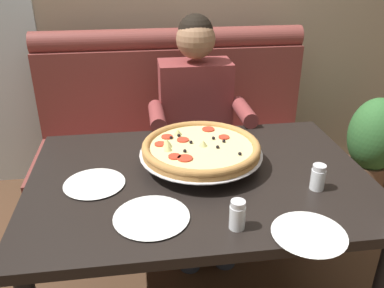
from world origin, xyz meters
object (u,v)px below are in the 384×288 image
(plate_near_left, at_px, (151,215))
(plate_near_right, at_px, (309,232))
(pizza, at_px, (201,148))
(shaker_pepper_flakes, at_px, (318,179))
(potted_plant, at_px, (374,142))
(plate_far_side, at_px, (94,182))
(booth_bench, at_px, (177,151))
(dining_table, at_px, (200,193))
(patio_chair, at_px, (11,80))
(diner_main, at_px, (198,121))
(shaker_oregano, at_px, (237,217))

(plate_near_left, height_order, plate_near_right, same)
(pizza, distance_m, shaker_pepper_flakes, 0.47)
(pizza, height_order, potted_plant, pizza)
(shaker_pepper_flakes, relative_size, plate_far_side, 0.43)
(shaker_pepper_flakes, bearing_deg, booth_bench, 110.93)
(dining_table, xyz_separation_m, potted_plant, (1.35, 0.91, -0.29))
(plate_far_side, distance_m, patio_chair, 2.51)
(booth_bench, height_order, plate_far_side, booth_bench)
(booth_bench, distance_m, diner_main, 0.42)
(plate_far_side, relative_size, potted_plant, 0.33)
(diner_main, bearing_deg, plate_near_right, -80.28)
(booth_bench, distance_m, plate_near_left, 1.27)
(dining_table, distance_m, plate_near_right, 0.51)
(shaker_oregano, bearing_deg, shaker_pepper_flakes, 28.07)
(diner_main, relative_size, pizza, 2.52)
(dining_table, relative_size, plate_near_left, 5.22)
(plate_near_right, xyz_separation_m, plate_far_side, (-0.69, 0.40, -0.00))
(booth_bench, distance_m, potted_plant, 1.35)
(diner_main, bearing_deg, plate_far_side, -126.52)
(shaker_pepper_flakes, bearing_deg, patio_chair, 125.54)
(pizza, height_order, plate_far_side, pizza)
(booth_bench, xyz_separation_m, plate_near_left, (-0.21, -1.19, 0.37))
(shaker_oregano, bearing_deg, plate_far_side, 144.90)
(booth_bench, bearing_deg, dining_table, -90.00)
(dining_table, xyz_separation_m, diner_main, (0.10, 0.67, 0.04))
(plate_near_left, bearing_deg, diner_main, 72.04)
(plate_near_right, relative_size, potted_plant, 0.34)
(plate_far_side, bearing_deg, potted_plant, 27.54)
(plate_far_side, height_order, patio_chair, patio_chair)
(plate_far_side, bearing_deg, dining_table, 1.92)
(booth_bench, bearing_deg, patio_chair, 134.45)
(plate_far_side, xyz_separation_m, patio_chair, (-0.93, 2.32, -0.25))
(shaker_pepper_flakes, height_order, plate_near_right, shaker_pepper_flakes)
(booth_bench, relative_size, shaker_oregano, 16.91)
(potted_plant, bearing_deg, booth_bench, 178.71)
(plate_near_right, xyz_separation_m, patio_chair, (-1.62, 2.72, -0.25))
(plate_near_right, relative_size, patio_chair, 0.28)
(booth_bench, relative_size, potted_plant, 2.45)
(diner_main, distance_m, plate_far_side, 0.85)
(booth_bench, distance_m, plate_near_right, 1.43)
(dining_table, bearing_deg, patio_chair, 120.19)
(shaker_pepper_flakes, bearing_deg, pizza, 149.01)
(booth_bench, xyz_separation_m, potted_plant, (1.35, -0.03, -0.01))
(booth_bench, relative_size, pizza, 3.39)
(dining_table, xyz_separation_m, patio_chair, (-1.34, 2.30, -0.15))
(plate_far_side, bearing_deg, pizza, 12.75)
(dining_table, relative_size, pizza, 2.66)
(booth_bench, height_order, diner_main, diner_main)
(pizza, height_order, plate_near_right, pizza)
(booth_bench, height_order, pizza, booth_bench)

